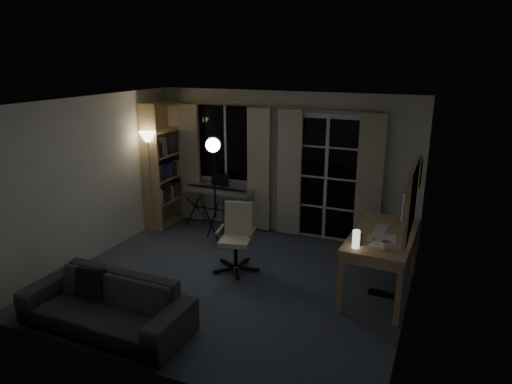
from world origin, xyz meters
TOP-DOWN VIEW (x-y plane):
  - floor at (0.00, 0.00)m, footprint 4.50×4.00m
  - window at (-1.05, 1.97)m, footprint 1.20×0.08m
  - french_door at (0.75, 1.97)m, footprint 1.32×0.09m
  - curtains at (-0.14, 1.88)m, footprint 3.60×0.07m
  - bookshelf at (-2.13, 1.59)m, footprint 0.39×1.03m
  - torchiere_lamp at (-2.03, 1.06)m, footprint 0.35×0.35m
  - keyboard_piano at (-1.10, 1.70)m, footprint 1.25×0.61m
  - studio_light at (-0.83, 1.10)m, footprint 0.41×0.41m
  - office_chair at (-0.11, 0.41)m, footprint 0.67×0.66m
  - desk at (1.88, 0.49)m, footprint 0.81×1.53m
  - monitor at (2.08, 0.94)m, footprint 0.20×0.58m
  - desk_clutter at (1.81, 0.26)m, footprint 0.49×0.91m
  - mug at (1.98, -0.01)m, footprint 0.14×0.11m
  - wall_mirror at (2.22, -0.35)m, footprint 0.04×0.94m
  - framed_print at (2.23, 0.55)m, footprint 0.03×0.42m
  - wall_shelf at (2.16, 1.05)m, footprint 0.16×0.30m
  - sofa at (-0.81, -1.55)m, footprint 1.97×0.60m

SIDE VIEW (x-z plane):
  - floor at x=0.00m, z-range -0.02..0.00m
  - sofa at x=-0.81m, z-range 0.00..0.77m
  - office_chair at x=-0.11m, z-range 0.08..1.05m
  - desk_clutter at x=1.81m, z-range 0.12..1.14m
  - keyboard_piano at x=-1.10m, z-range 0.23..1.13m
  - desk at x=1.88m, z-range 0.30..1.10m
  - mug at x=1.98m, z-range 0.80..0.93m
  - french_door at x=0.75m, z-range -0.03..2.08m
  - bookshelf at x=-2.13m, z-range -0.06..2.14m
  - curtains at x=-0.14m, z-range 0.03..2.16m
  - monitor at x=2.08m, z-range 0.85..1.36m
  - wall_shelf at x=2.16m, z-range 1.32..1.50m
  - torchiere_lamp at x=-2.03m, z-range 0.54..2.29m
  - studio_light at x=-0.83m, z-range 0.54..2.32m
  - window at x=-1.05m, z-range 0.80..2.20m
  - wall_mirror at x=2.22m, z-range 1.18..1.92m
  - framed_print at x=2.23m, z-range 1.44..1.76m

